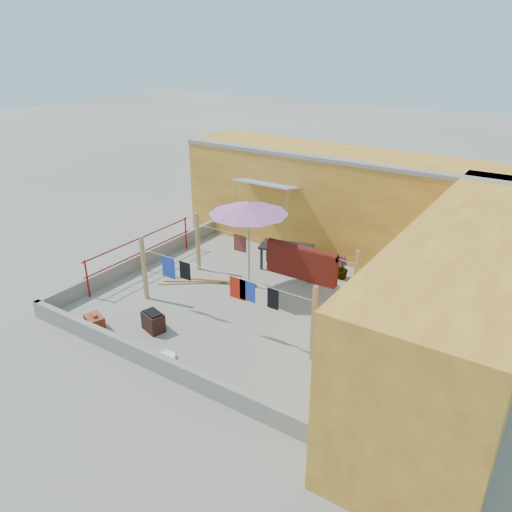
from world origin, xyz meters
name	(u,v)px	position (x,y,z in m)	size (l,w,h in m)	color
ground	(253,302)	(0.00, 0.00, 0.00)	(80.00, 80.00, 0.00)	#9E998E
wall_back	(347,202)	(0.50, 4.69, 1.61)	(11.00, 3.27, 3.21)	gold
wall_right	(468,303)	(5.20, 0.00, 1.60)	(2.40, 9.00, 3.20)	gold
parapet_front	(158,363)	(0.00, -3.58, 0.22)	(8.30, 0.16, 0.44)	gray
parapet_left	(142,260)	(-4.08, 0.00, 0.22)	(0.16, 7.30, 0.44)	gray
red_railing	(141,248)	(-3.85, -0.20, 0.72)	(0.05, 4.20, 1.10)	maroon
clothesline_rig	(291,266)	(0.80, 0.56, 1.06)	(5.09, 2.35, 1.80)	tan
patio_umbrella	(249,208)	(-0.61, 0.72, 2.32)	(2.61, 2.61, 2.58)	gray
outdoor_table	(286,248)	(-0.34, 2.33, 0.66)	(1.72, 1.18, 0.74)	black
brick_stack	(95,323)	(-2.43, -3.20, 0.18)	(0.58, 0.50, 0.43)	#A03625
lumber_pile	(195,281)	(-2.03, 0.05, 0.06)	(1.75, 1.25, 0.12)	tan
brazier	(153,321)	(-1.23, -2.45, 0.24)	(0.63, 0.50, 0.50)	black
white_basin	(164,358)	(-0.20, -3.20, 0.05)	(0.53, 0.53, 0.09)	silver
water_jug_a	(346,302)	(2.16, 1.15, 0.15)	(0.21, 0.21, 0.33)	silver
water_jug_b	(385,329)	(3.47, 0.45, 0.14)	(0.20, 0.20, 0.32)	silver
green_hose	(421,299)	(3.70, 2.61, 0.04)	(0.56, 0.56, 0.08)	#197225
plant_back_a	(313,269)	(0.74, 2.01, 0.39)	(0.69, 0.60, 0.77)	#235217
plant_back_b	(342,268)	(1.35, 2.62, 0.33)	(0.37, 0.37, 0.66)	#235217
plant_right_a	(422,288)	(3.70, 2.53, 0.39)	(0.41, 0.28, 0.78)	#235217
plant_right_b	(371,354)	(3.67, -1.01, 0.37)	(0.41, 0.33, 0.74)	#235217
plant_right_c	(370,358)	(3.70, -1.09, 0.33)	(0.60, 0.52, 0.67)	#235217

